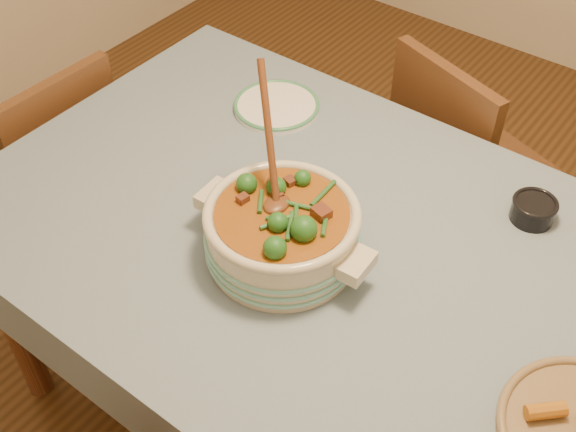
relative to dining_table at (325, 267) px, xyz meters
The scene contains 7 objects.
floor 0.66m from the dining_table, ahead, with size 4.50×4.50×0.00m, color #412712.
dining_table is the anchor object (origin of this frame).
stew_casserole 0.21m from the dining_table, 117.56° to the right, with size 0.42×0.34×0.39m.
white_plate 0.51m from the dining_table, 140.59° to the left, with size 0.23×0.23×0.02m.
condiment_bowl 0.49m from the dining_table, 45.34° to the left, with size 0.13×0.13×0.05m.
chair_far 0.77m from the dining_table, 91.47° to the left, with size 0.50×0.50×0.85m.
chair_left 1.02m from the dining_table, behind, with size 0.39×0.39×0.82m.
Camera 1 is at (0.60, -0.94, 1.92)m, focal length 45.00 mm.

